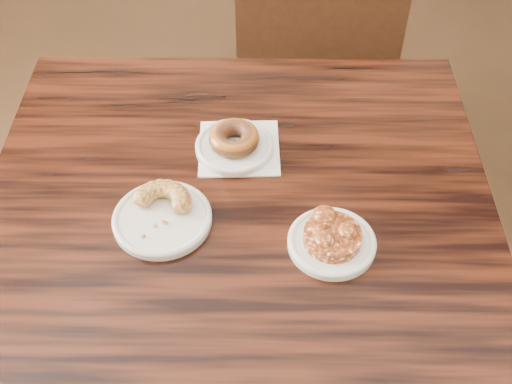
% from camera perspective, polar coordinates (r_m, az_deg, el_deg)
% --- Properties ---
extents(cafe_table, '(1.10, 1.10, 0.75)m').
position_cam_1_polar(cafe_table, '(1.44, -1.36, -11.76)').
color(cafe_table, black).
rests_on(cafe_table, floor).
extents(chair_far, '(0.51, 0.51, 0.90)m').
position_cam_1_polar(chair_far, '(1.98, 5.46, 11.50)').
color(chair_far, black).
rests_on(chair_far, floor).
extents(napkin, '(0.19, 0.19, 0.00)m').
position_cam_1_polar(napkin, '(1.24, -1.51, 3.92)').
color(napkin, white).
rests_on(napkin, cafe_table).
extents(plate_donut, '(0.15, 0.15, 0.01)m').
position_cam_1_polar(plate_donut, '(1.23, -1.92, 4.03)').
color(plate_donut, white).
rests_on(plate_donut, napkin).
extents(plate_cruller, '(0.17, 0.17, 0.01)m').
position_cam_1_polar(plate_cruller, '(1.13, -8.33, -2.40)').
color(plate_cruller, silver).
rests_on(plate_cruller, cafe_table).
extents(plate_fritter, '(0.15, 0.15, 0.01)m').
position_cam_1_polar(plate_fritter, '(1.09, 6.74, -4.52)').
color(plate_fritter, white).
rests_on(plate_fritter, cafe_table).
extents(glazed_donut, '(0.10, 0.10, 0.03)m').
position_cam_1_polar(glazed_donut, '(1.22, -1.95, 4.81)').
color(glazed_donut, '#934615').
rests_on(glazed_donut, plate_donut).
extents(apple_fritter, '(0.13, 0.13, 0.03)m').
position_cam_1_polar(apple_fritter, '(1.07, 6.84, -3.80)').
color(apple_fritter, '#4B1808').
rests_on(apple_fritter, plate_fritter).
extents(cruller_fragment, '(0.12, 0.12, 0.03)m').
position_cam_1_polar(cruller_fragment, '(1.11, -8.45, -1.67)').
color(cruller_fragment, brown).
rests_on(cruller_fragment, plate_cruller).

